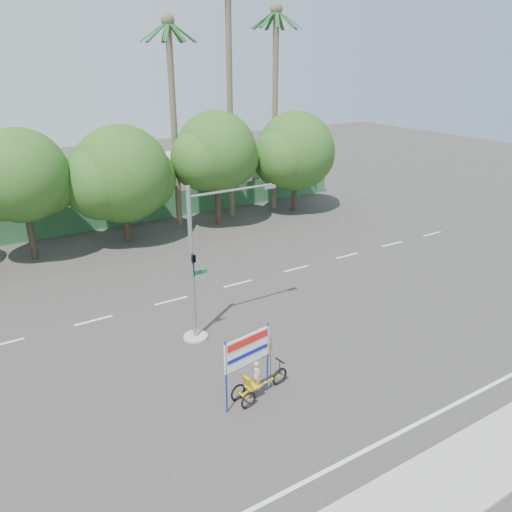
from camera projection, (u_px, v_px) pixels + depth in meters
ground at (292, 364)px, 20.57m from camera, size 120.00×120.00×0.00m
sidewalk_near at (441, 487)px, 14.62m from camera, size 50.00×2.40×0.12m
fence at (125, 212)px, 37.18m from camera, size 38.00×0.08×2.00m
building_right at (196, 177)px, 44.33m from camera, size 14.00×8.00×3.60m
tree_left at (20, 179)px, 29.47m from camera, size 6.66×5.60×8.07m
tree_center at (121, 177)px, 32.61m from camera, size 7.62×6.40×7.85m
tree_right at (216, 155)px, 35.74m from camera, size 6.90×5.80×8.36m
tree_far_right at (295, 154)px, 39.37m from camera, size 7.38×6.20×7.94m
palm_tall at (229, 76)px, 35.97m from camera, size 3.73×3.79×17.45m
palm_mid at (275, 90)px, 38.32m from camera, size 3.73×3.79×15.45m
palm_short at (173, 102)px, 34.38m from camera, size 3.73×3.79×14.45m
traffic_signal at (199, 277)px, 21.56m from camera, size 4.72×1.10×7.00m
trike_billboard at (254, 371)px, 18.13m from camera, size 2.96×0.92×2.93m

